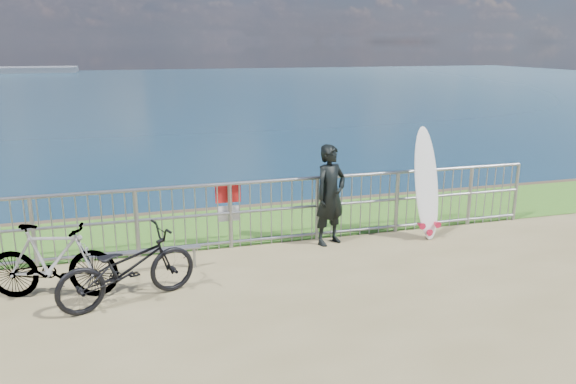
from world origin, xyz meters
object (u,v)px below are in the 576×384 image
object	(u,v)px
surfer	(330,195)
bicycle_far	(52,261)
bicycle_near	(127,267)
surfboard	(427,188)

from	to	relation	value
surfer	bicycle_far	bearing A→B (deg)	169.20
surfer	bicycle_near	size ratio (longest dim) A/B	0.92
surfer	bicycle_far	size ratio (longest dim) A/B	0.99
bicycle_near	bicycle_far	world-z (taller)	bicycle_far
bicycle_near	bicycle_far	size ratio (longest dim) A/B	1.08
surfboard	bicycle_near	distance (m)	5.17
bicycle_near	surfer	bearing A→B (deg)	-87.00
surfer	bicycle_near	bearing A→B (deg)	179.09
surfboard	bicycle_far	xyz separation A→B (m)	(-5.96, -0.79, -0.38)
surfboard	bicycle_far	distance (m)	6.02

